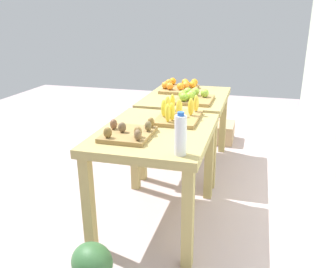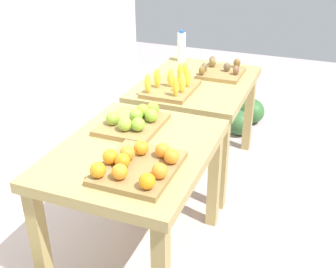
# 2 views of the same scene
# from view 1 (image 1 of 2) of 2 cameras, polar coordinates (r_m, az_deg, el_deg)

# --- Properties ---
(ground_plane) EXTENTS (8.00, 8.00, 0.00)m
(ground_plane) POSITION_cam_1_polar(r_m,az_deg,el_deg) (3.33, 0.90, -8.74)
(ground_plane) COLOR #B7A0A3
(display_table_left) EXTENTS (1.04, 0.80, 0.76)m
(display_table_left) POSITION_cam_1_polar(r_m,az_deg,el_deg) (3.60, 3.08, 4.62)
(display_table_left) COLOR tan
(display_table_left) RESTS_ON ground_plane
(display_table_right) EXTENTS (1.04, 0.80, 0.76)m
(display_table_right) POSITION_cam_1_polar(r_m,az_deg,el_deg) (2.56, -2.00, -1.61)
(display_table_right) COLOR tan
(display_table_right) RESTS_ON ground_plane
(orange_bin) EXTENTS (0.44, 0.38, 0.11)m
(orange_bin) POSITION_cam_1_polar(r_m,az_deg,el_deg) (3.79, 1.97, 7.79)
(orange_bin) COLOR olive
(orange_bin) RESTS_ON display_table_left
(apple_bin) EXTENTS (0.40, 0.34, 0.11)m
(apple_bin) POSITION_cam_1_polar(r_m,az_deg,el_deg) (3.33, 4.09, 6.08)
(apple_bin) COLOR olive
(apple_bin) RESTS_ON display_table_left
(banana_crate) EXTENTS (0.44, 0.32, 0.17)m
(banana_crate) POSITION_cam_1_polar(r_m,az_deg,el_deg) (2.74, 1.62, 3.30)
(banana_crate) COLOR olive
(banana_crate) RESTS_ON display_table_right
(kiwi_bin) EXTENTS (0.36, 0.32, 0.10)m
(kiwi_bin) POSITION_cam_1_polar(r_m,az_deg,el_deg) (2.38, -6.43, 0.22)
(kiwi_bin) COLOR olive
(kiwi_bin) RESTS_ON display_table_right
(water_bottle) EXTENTS (0.07, 0.07, 0.27)m
(water_bottle) POSITION_cam_1_polar(r_m,az_deg,el_deg) (2.04, 2.07, -0.16)
(water_bottle) COLOR silver
(water_bottle) RESTS_ON display_table_right
(wicker_basket) EXTENTS (0.30, 0.30, 0.19)m
(wicker_basket) POSITION_cam_1_polar(r_m,az_deg,el_deg) (4.59, 0.75, 0.82)
(wicker_basket) COLOR olive
(wicker_basket) RESTS_ON ground_plane
(cardboard_produce_box) EXTENTS (0.40, 0.30, 0.23)m
(cardboard_produce_box) POSITION_cam_1_polar(r_m,az_deg,el_deg) (4.49, 8.84, 0.30)
(cardboard_produce_box) COLOR tan
(cardboard_produce_box) RESTS_ON ground_plane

